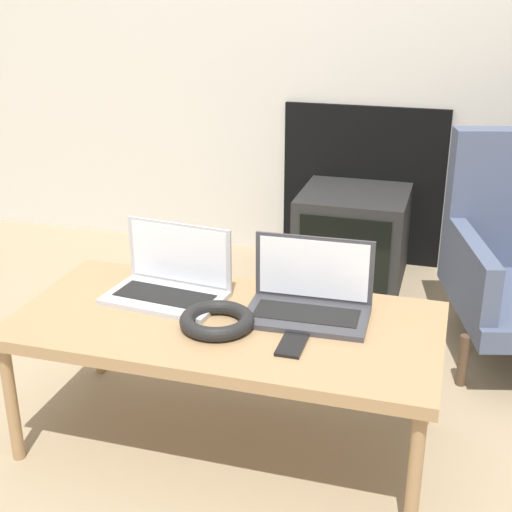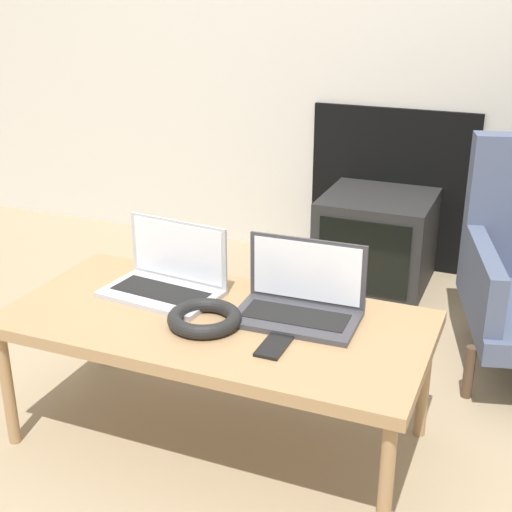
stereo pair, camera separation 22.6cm
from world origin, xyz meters
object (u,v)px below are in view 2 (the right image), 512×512
laptop_left (167,277)px  phone (274,346)px  tv (376,240)px  laptop_right (300,300)px  headphones (205,318)px

laptop_left → phone: size_ratio=2.75×
laptop_left → phone: 0.48m
tv → laptop_left: bearing=-106.5°
laptop_left → tv: size_ratio=0.77×
laptop_right → phone: (0.00, -0.20, -0.04)m
laptop_right → headphones: size_ratio=1.70×
laptop_right → phone: size_ratio=2.64×
phone → laptop_right: bearing=90.0°
headphones → tv: 1.43m
laptop_right → laptop_left: bearing=178.2°
laptop_right → headphones: laptop_right is taller
laptop_left → headphones: (0.20, -0.16, -0.03)m
phone → tv: 1.46m
laptop_left → laptop_right: bearing=6.2°
laptop_left → laptop_right: same height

